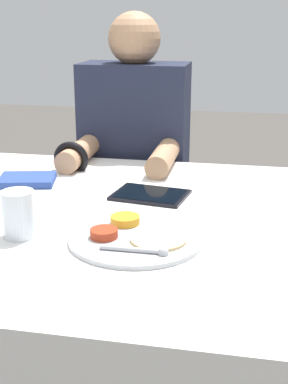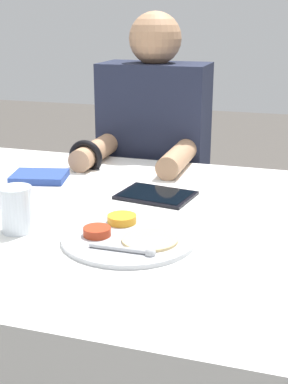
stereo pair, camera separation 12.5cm
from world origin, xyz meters
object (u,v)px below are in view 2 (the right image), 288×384
at_px(drinking_glass, 17,209).
at_px(thali_tray, 128,236).
at_px(person_diner, 154,201).
at_px(tablet_device, 156,195).
at_px(red_notebook, 39,177).

bearing_deg(drinking_glass, thali_tray, 6.15).
xyz_separation_m(thali_tray, person_diner, (-0.17, 0.77, -0.20)).
bearing_deg(drinking_glass, person_diner, 84.33).
height_order(tablet_device, drinking_glass, drinking_glass).
distance_m(red_notebook, tablet_device, 0.37).
bearing_deg(thali_tray, drinking_glass, -173.85).
distance_m(red_notebook, person_diner, 0.53).
xyz_separation_m(person_diner, drinking_glass, (-0.08, -0.80, 0.24)).
bearing_deg(red_notebook, thali_tray, -40.91).
bearing_deg(tablet_device, drinking_glass, -125.69).
xyz_separation_m(tablet_device, person_diner, (-0.15, 0.48, -0.19)).
relative_size(red_notebook, tablet_device, 0.84).
bearing_deg(drinking_glass, tablet_device, 54.31).
distance_m(tablet_device, person_diner, 0.54).
xyz_separation_m(red_notebook, drinking_glass, (0.14, -0.36, 0.04)).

